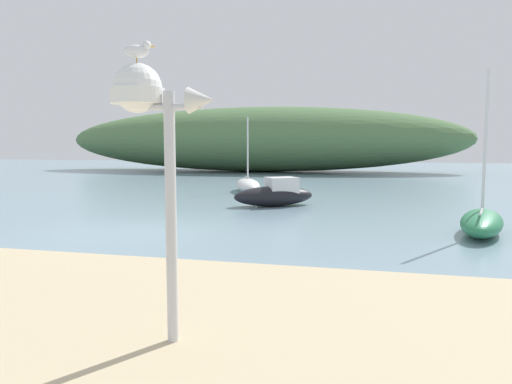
{
  "coord_description": "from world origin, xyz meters",
  "views": [
    {
      "loc": [
        5.99,
        -11.66,
        2.34
      ],
      "look_at": [
        2.54,
        2.39,
        0.93
      ],
      "focal_mm": 32.83,
      "sensor_mm": 36.0,
      "label": 1
    }
  ],
  "objects_px": {
    "seagull_on_radar": "(138,50)",
    "sailboat_by_sandbar": "(482,222)",
    "motorboat_mid_channel": "(275,194)",
    "mast_structure": "(148,110)",
    "sailboat_west_reach": "(248,185)"
  },
  "relations": [
    {
      "from": "seagull_on_radar",
      "to": "sailboat_by_sandbar",
      "type": "relative_size",
      "value": 0.07
    },
    {
      "from": "sailboat_by_sandbar",
      "to": "motorboat_mid_channel",
      "type": "relative_size",
      "value": 1.28
    },
    {
      "from": "sailboat_by_sandbar",
      "to": "mast_structure",
      "type": "bearing_deg",
      "value": -120.86
    },
    {
      "from": "mast_structure",
      "to": "seagull_on_radar",
      "type": "relative_size",
      "value": 9.49
    },
    {
      "from": "sailboat_west_reach",
      "to": "seagull_on_radar",
      "type": "bearing_deg",
      "value": -78.76
    },
    {
      "from": "mast_structure",
      "to": "motorboat_mid_channel",
      "type": "distance_m",
      "value": 13.6
    },
    {
      "from": "seagull_on_radar",
      "to": "motorboat_mid_channel",
      "type": "bearing_deg",
      "value": 95.12
    },
    {
      "from": "sailboat_west_reach",
      "to": "sailboat_by_sandbar",
      "type": "relative_size",
      "value": 0.91
    },
    {
      "from": "seagull_on_radar",
      "to": "motorboat_mid_channel",
      "type": "height_order",
      "value": "seagull_on_radar"
    },
    {
      "from": "seagull_on_radar",
      "to": "sailboat_by_sandbar",
      "type": "bearing_deg",
      "value": 58.63
    },
    {
      "from": "seagull_on_radar",
      "to": "sailboat_by_sandbar",
      "type": "xyz_separation_m",
      "value": [
        5.34,
        8.76,
        -3.01
      ]
    },
    {
      "from": "mast_structure",
      "to": "sailboat_west_reach",
      "type": "bearing_deg",
      "value": 101.53
    },
    {
      "from": "sailboat_west_reach",
      "to": "sailboat_by_sandbar",
      "type": "bearing_deg",
      "value": -47.23
    },
    {
      "from": "mast_structure",
      "to": "sailboat_west_reach",
      "type": "relative_size",
      "value": 0.77
    },
    {
      "from": "sailboat_west_reach",
      "to": "sailboat_by_sandbar",
      "type": "height_order",
      "value": "sailboat_by_sandbar"
    }
  ]
}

